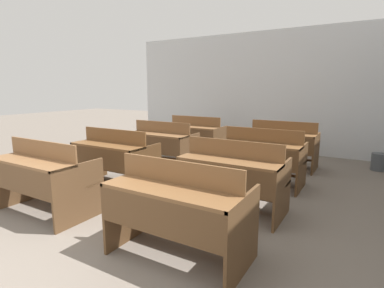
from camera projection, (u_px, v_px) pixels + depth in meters
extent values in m
cube|color=silver|center=(250.00, 92.00, 7.26)|extent=(6.30, 0.06, 2.79)
cube|color=brown|center=(19.00, 178.00, 3.89)|extent=(0.03, 0.68, 0.68)
cube|color=brown|center=(80.00, 194.00, 3.31)|extent=(0.03, 0.68, 0.68)
cube|color=brown|center=(30.00, 162.00, 3.39)|extent=(1.21, 0.33, 0.03)
cube|color=brown|center=(18.00, 180.00, 3.29)|extent=(1.15, 0.02, 0.30)
cube|color=brown|center=(42.00, 149.00, 3.50)|extent=(1.21, 0.02, 0.21)
cube|color=brown|center=(62.00, 177.00, 3.77)|extent=(1.21, 0.26, 0.03)
cube|color=brown|center=(63.00, 195.00, 3.81)|extent=(1.15, 0.04, 0.04)
cube|color=brown|center=(130.00, 207.00, 2.93)|extent=(0.03, 0.68, 0.68)
cube|color=brown|center=(243.00, 237.00, 2.34)|extent=(0.03, 0.68, 0.68)
cube|color=brown|center=(168.00, 191.00, 2.43)|extent=(1.21, 0.33, 0.03)
cube|color=brown|center=(157.00, 217.00, 2.33)|extent=(1.15, 0.02, 0.30)
cube|color=brown|center=(178.00, 173.00, 2.54)|extent=(1.21, 0.02, 0.21)
cube|color=brown|center=(192.00, 207.00, 2.81)|extent=(1.21, 0.26, 0.03)
cube|color=brown|center=(192.00, 231.00, 2.85)|extent=(1.15, 0.04, 0.04)
cube|color=#52351C|center=(90.00, 160.00, 4.87)|extent=(0.03, 0.68, 0.68)
cube|color=#52351C|center=(147.00, 169.00, 4.29)|extent=(0.03, 0.68, 0.68)
cube|color=brown|center=(107.00, 145.00, 4.37)|extent=(1.21, 0.33, 0.03)
cube|color=#52351C|center=(99.00, 159.00, 4.27)|extent=(1.15, 0.02, 0.30)
cube|color=brown|center=(114.00, 136.00, 4.48)|extent=(1.21, 0.02, 0.21)
cube|color=brown|center=(126.00, 158.00, 4.75)|extent=(1.21, 0.26, 0.03)
cube|color=#52351C|center=(126.00, 173.00, 4.79)|extent=(1.15, 0.04, 0.04)
cube|color=brown|center=(192.00, 177.00, 3.92)|extent=(0.03, 0.68, 0.68)
cube|color=brown|center=(282.00, 193.00, 3.33)|extent=(0.03, 0.68, 0.68)
cube|color=brown|center=(228.00, 161.00, 3.42)|extent=(1.21, 0.33, 0.03)
cube|color=brown|center=(222.00, 179.00, 3.32)|extent=(1.15, 0.02, 0.30)
cube|color=brown|center=(234.00, 149.00, 3.53)|extent=(1.21, 0.02, 0.21)
cube|color=brown|center=(240.00, 176.00, 3.80)|extent=(1.21, 0.26, 0.03)
cube|color=brown|center=(239.00, 194.00, 3.84)|extent=(1.15, 0.04, 0.04)
cube|color=brown|center=(139.00, 147.00, 5.89)|extent=(0.03, 0.68, 0.68)
cube|color=brown|center=(190.00, 154.00, 5.31)|extent=(0.03, 0.68, 0.68)
cube|color=brown|center=(157.00, 135.00, 5.39)|extent=(1.21, 0.33, 0.03)
cube|color=brown|center=(152.00, 145.00, 5.29)|extent=(1.15, 0.02, 0.30)
cube|color=brown|center=(162.00, 127.00, 5.50)|extent=(1.21, 0.02, 0.21)
cube|color=brown|center=(169.00, 146.00, 5.77)|extent=(1.21, 0.26, 0.03)
cube|color=brown|center=(169.00, 158.00, 5.81)|extent=(1.15, 0.04, 0.04)
cube|color=#54371E|center=(227.00, 159.00, 4.94)|extent=(0.03, 0.68, 0.68)
cube|color=#54371E|center=(302.00, 168.00, 4.36)|extent=(0.03, 0.68, 0.68)
cube|color=brown|center=(259.00, 145.00, 4.44)|extent=(1.21, 0.33, 0.03)
cube|color=#54371E|center=(256.00, 158.00, 4.34)|extent=(1.15, 0.02, 0.30)
cube|color=brown|center=(263.00, 135.00, 4.55)|extent=(1.21, 0.02, 0.21)
cube|color=brown|center=(266.00, 157.00, 4.82)|extent=(1.21, 0.26, 0.03)
cube|color=#54371E|center=(266.00, 172.00, 4.86)|extent=(1.15, 0.04, 0.04)
cube|color=brown|center=(174.00, 139.00, 6.91)|extent=(0.03, 0.68, 0.68)
cube|color=brown|center=(220.00, 143.00, 6.32)|extent=(0.03, 0.68, 0.68)
cube|color=brown|center=(192.00, 127.00, 6.41)|extent=(1.21, 0.33, 0.03)
cube|color=brown|center=(188.00, 136.00, 6.31)|extent=(1.15, 0.02, 0.30)
cube|color=brown|center=(195.00, 121.00, 6.52)|extent=(1.21, 0.02, 0.21)
cube|color=brown|center=(200.00, 137.00, 6.79)|extent=(1.21, 0.26, 0.03)
cube|color=brown|center=(200.00, 148.00, 6.83)|extent=(1.15, 0.04, 0.04)
cube|color=#54381F|center=(253.00, 147.00, 5.96)|extent=(0.03, 0.68, 0.68)
cube|color=#54381F|center=(316.00, 153.00, 5.37)|extent=(0.03, 0.68, 0.68)
cube|color=brown|center=(281.00, 134.00, 5.46)|extent=(1.21, 0.33, 0.03)
cube|color=#54381F|center=(278.00, 144.00, 5.36)|extent=(1.15, 0.02, 0.30)
cube|color=brown|center=(284.00, 127.00, 5.57)|extent=(1.21, 0.02, 0.21)
cube|color=brown|center=(285.00, 145.00, 5.83)|extent=(1.21, 0.26, 0.03)
cube|color=#54381F|center=(285.00, 158.00, 5.88)|extent=(1.15, 0.04, 0.04)
cylinder|color=#474C51|center=(379.00, 162.00, 5.47)|extent=(0.25, 0.25, 0.32)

